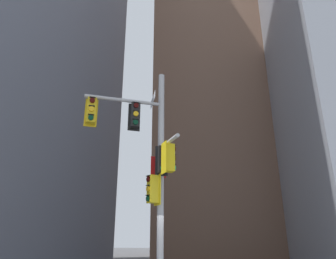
# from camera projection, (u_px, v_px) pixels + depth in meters

# --- Properties ---
(building_mid_block) EXTENTS (15.27, 15.27, 54.57)m
(building_mid_block) POSITION_uv_depth(u_px,v_px,m) (224.00, 34.00, 40.83)
(building_mid_block) COLOR brown
(building_mid_block) RESTS_ON ground
(signal_pole_assembly) EXTENTS (3.70, 1.93, 8.23)m
(signal_pole_assembly) POSITION_uv_depth(u_px,v_px,m) (149.00, 156.00, 11.58)
(signal_pole_assembly) COLOR #B2B2B5
(signal_pole_assembly) RESTS_ON ground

